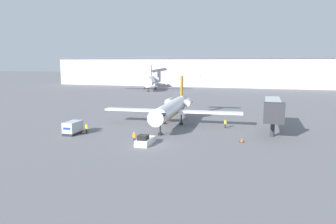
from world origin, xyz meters
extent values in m
plane|color=slate|center=(0.00, 0.00, 0.00)|extent=(600.00, 600.00, 0.00)
cube|color=#B2B2B7|center=(0.00, 120.00, 6.87)|extent=(180.00, 16.00, 13.75)
cube|color=#4C515B|center=(0.00, 120.00, 14.35)|extent=(180.00, 16.80, 1.20)
cylinder|color=silver|center=(-0.63, 15.76, 3.40)|extent=(3.77, 19.27, 2.75)
cone|color=silver|center=(-0.06, 5.10, 3.40)|extent=(2.87, 2.35, 2.75)
cube|color=black|center=(-0.11, 5.98, 3.88)|extent=(2.37, 0.82, 0.44)
cone|color=silver|center=(-1.22, 26.83, 3.40)|extent=(2.63, 3.15, 2.48)
cube|color=orange|center=(-0.63, 15.76, 2.51)|extent=(3.39, 17.34, 0.20)
cube|color=silver|center=(6.94, 17.12, 2.78)|extent=(12.60, 2.93, 0.36)
cube|color=silver|center=(-8.29, 16.31, 2.78)|extent=(12.60, 2.93, 0.36)
cylinder|color=#ADADB7|center=(1.03, 23.90, 3.75)|extent=(1.73, 3.14, 1.57)
cylinder|color=#ADADB7|center=(-3.14, 23.68, 3.75)|extent=(1.73, 3.14, 1.57)
cube|color=orange|center=(-1.25, 27.43, 7.11)|extent=(0.36, 2.21, 4.67)
cube|color=silver|center=(-1.25, 27.43, 9.45)|extent=(8.49, 2.25, 0.20)
cylinder|color=black|center=(-0.17, 7.20, 1.01)|extent=(0.24, 0.24, 2.03)
cylinder|color=black|center=(-0.17, 7.20, 0.20)|extent=(0.80, 0.80, 0.40)
cylinder|color=black|center=(-2.50, 17.22, 1.01)|extent=(0.24, 0.24, 2.03)
cylinder|color=black|center=(-2.50, 17.22, 0.20)|extent=(0.80, 0.80, 0.40)
cylinder|color=black|center=(1.08, 17.41, 1.01)|extent=(0.24, 0.24, 2.03)
cylinder|color=black|center=(1.08, 17.41, 0.20)|extent=(0.80, 0.80, 0.40)
cube|color=silver|center=(-0.51, 0.55, 0.47)|extent=(2.01, 4.33, 0.95)
cube|color=black|center=(-0.51, -0.40, 1.30)|extent=(1.41, 1.56, 0.70)
cube|color=black|center=(-0.51, 2.63, 0.33)|extent=(1.81, 0.30, 0.57)
cube|color=#232326|center=(-15.05, 3.73, 0.23)|extent=(1.98, 3.73, 0.45)
cube|color=#B7BCC6|center=(-15.05, 3.73, 1.35)|extent=(1.98, 3.73, 1.80)
cube|color=navy|center=(-15.05, 1.85, 1.35)|extent=(1.39, 0.04, 0.36)
cube|color=#232838|center=(-2.33, 0.58, 0.45)|extent=(0.32, 0.20, 0.89)
cube|color=orange|center=(-2.33, 0.58, 1.25)|extent=(0.40, 0.24, 0.71)
sphere|color=tan|center=(-2.33, 0.58, 1.73)|extent=(0.26, 0.26, 0.26)
cube|color=#232838|center=(9.97, 16.34, 0.39)|extent=(0.32, 0.20, 0.79)
cube|color=yellow|center=(9.97, 16.34, 1.10)|extent=(0.40, 0.24, 0.62)
sphere|color=tan|center=(9.97, 16.34, 1.53)|extent=(0.23, 0.23, 0.23)
cube|color=#232838|center=(-12.89, 4.68, 0.44)|extent=(0.32, 0.20, 0.87)
cube|color=yellow|center=(-12.89, 4.68, 1.22)|extent=(0.40, 0.24, 0.69)
sphere|color=tan|center=(-12.89, 4.68, 1.69)|extent=(0.25, 0.25, 0.25)
cube|color=black|center=(-13.66, 4.61, 0.02)|extent=(0.51, 0.51, 0.04)
cone|color=orange|center=(-13.66, 4.61, 0.37)|extent=(0.37, 0.37, 0.66)
cube|color=black|center=(13.66, 6.07, 0.02)|extent=(0.67, 0.67, 0.04)
cone|color=orange|center=(13.66, 6.07, 0.34)|extent=(0.48, 0.48, 0.60)
cylinder|color=silver|center=(-31.94, 93.48, 3.89)|extent=(9.61, 22.68, 3.81)
cone|color=silver|center=(-28.57, 81.17, 3.89)|extent=(4.48, 3.95, 3.81)
cube|color=black|center=(-28.89, 82.35, 4.56)|extent=(3.31, 1.53, 0.44)
cone|color=silver|center=(-35.46, 106.34, 3.89)|extent=(4.41, 4.95, 3.43)
cube|color=maroon|center=(-31.94, 93.48, 2.65)|extent=(8.65, 20.42, 0.20)
cube|color=silver|center=(-23.92, 96.84, 3.03)|extent=(13.81, 6.64, 0.36)
cube|color=silver|center=(-40.56, 92.29, 3.03)|extent=(13.81, 6.64, 0.36)
cylinder|color=#ADADB7|center=(-31.73, 103.33, 4.37)|extent=(2.72, 3.42, 2.00)
cylinder|color=#ADADB7|center=(-37.14, 101.85, 4.37)|extent=(2.72, 3.42, 2.00)
cube|color=maroon|center=(-35.68, 107.15, 8.30)|extent=(0.81, 2.19, 5.00)
cube|color=silver|center=(-35.68, 107.15, 10.80)|extent=(9.16, 4.11, 0.20)
cylinder|color=black|center=(-29.24, 83.61, 0.99)|extent=(0.24, 0.24, 1.99)
cylinder|color=black|center=(-29.24, 83.61, 0.20)|extent=(0.80, 0.80, 0.40)
cylinder|color=black|center=(-34.78, 94.49, 0.99)|extent=(0.24, 0.24, 1.99)
cylinder|color=black|center=(-34.78, 94.49, 0.20)|extent=(0.80, 0.80, 0.40)
cylinder|color=black|center=(-30.01, 95.80, 0.99)|extent=(0.24, 0.24, 1.99)
cylinder|color=black|center=(-30.01, 95.80, 0.20)|extent=(0.80, 0.80, 0.40)
cylinder|color=#2D2D33|center=(18.39, 11.34, 1.60)|extent=(0.70, 0.70, 3.20)
cube|color=#B2B7BC|center=(18.39, 15.22, 4.50)|extent=(2.60, 12.91, 2.60)
cube|color=#2D2D33|center=(18.39, 8.16, 4.50)|extent=(3.20, 1.20, 3.38)
camera|label=1|loc=(16.25, -45.45, 12.63)|focal=35.00mm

